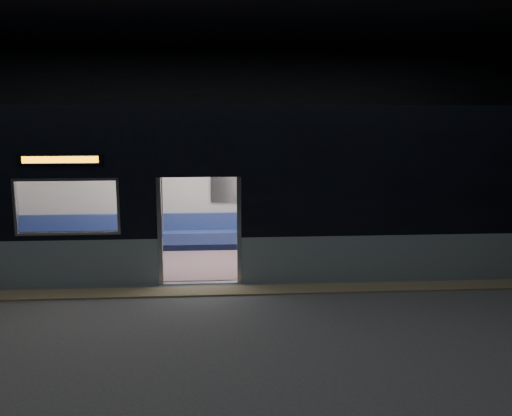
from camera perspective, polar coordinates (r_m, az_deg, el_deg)
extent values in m
cube|color=#47494C|center=(9.49, -6.04, -9.92)|extent=(24.00, 14.00, 0.01)
cube|color=black|center=(15.91, -5.34, 7.45)|extent=(24.00, 0.04, 5.00)
cube|color=black|center=(2.10, -14.03, -10.97)|extent=(24.00, 0.04, 5.00)
cube|color=#8C7F59|center=(10.00, -5.93, -8.73)|extent=(22.80, 0.50, 0.03)
cube|color=#84979E|center=(11.28, 19.66, -4.78)|extent=(8.30, 0.12, 0.90)
cube|color=black|center=(10.99, 20.16, 3.31)|extent=(8.30, 0.12, 2.30)
cube|color=black|center=(9.99, -6.11, 6.56)|extent=(1.40, 0.12, 1.15)
cube|color=#B7BABC|center=(10.27, -10.08, -2.47)|extent=(0.08, 0.14, 2.05)
cube|color=#B7BABC|center=(10.21, -1.79, -2.38)|extent=(0.08, 0.14, 2.05)
cube|color=black|center=(10.31, -19.89, 4.82)|extent=(1.50, 0.04, 0.18)
cube|color=#FF8900|center=(10.30, -19.90, 4.82)|extent=(1.34, 0.03, 0.12)
cube|color=beige|center=(12.95, -5.58, 2.84)|extent=(18.00, 0.12, 3.20)
cube|color=black|center=(11.41, -5.92, 10.28)|extent=(18.00, 3.00, 0.15)
cube|color=gray|center=(11.86, -5.63, -5.65)|extent=(17.76, 2.76, 0.04)
cube|color=beige|center=(11.44, -5.83, 5.64)|extent=(17.76, 2.76, 0.10)
cube|color=navy|center=(12.88, -5.51, -3.33)|extent=(11.00, 0.48, 0.41)
cube|color=navy|center=(12.98, -5.52, -1.40)|extent=(11.00, 0.10, 0.40)
cube|color=#6C4F53|center=(11.35, -22.79, -5.96)|extent=(4.40, 0.48, 0.41)
cube|color=#6C4F53|center=(11.13, 11.51, -5.66)|extent=(4.40, 0.48, 0.41)
cylinder|color=silver|center=(10.56, -11.06, -1.34)|extent=(0.04, 0.04, 2.26)
cylinder|color=silver|center=(12.77, -9.84, 0.68)|extent=(0.04, 0.04, 2.26)
cylinder|color=silver|center=(10.50, -0.71, -1.22)|extent=(0.04, 0.04, 2.26)
cylinder|color=silver|center=(12.72, -1.30, 0.79)|extent=(0.04, 0.04, 2.26)
cylinder|color=silver|center=(12.56, -5.65, 4.21)|extent=(11.00, 0.03, 0.03)
cube|color=black|center=(12.76, 5.56, -2.14)|extent=(0.18, 0.49, 0.17)
cube|color=black|center=(12.80, 6.53, -2.12)|extent=(0.18, 0.49, 0.17)
cylinder|color=black|center=(12.61, 5.71, -3.59)|extent=(0.12, 0.12, 0.43)
cylinder|color=black|center=(12.64, 6.69, -3.57)|extent=(0.12, 0.12, 0.43)
cube|color=#D1688F|center=(12.97, 5.89, -1.85)|extent=(0.42, 0.23, 0.21)
cylinder|color=#D1688F|center=(12.93, 5.90, -0.23)|extent=(0.45, 0.45, 0.54)
sphere|color=tan|center=(12.84, 5.94, 1.45)|extent=(0.22, 0.22, 0.22)
sphere|color=black|center=(12.88, 5.92, 1.66)|extent=(0.23, 0.23, 0.23)
cube|color=black|center=(12.66, 5.98, -1.49)|extent=(0.39, 0.36, 0.16)
cube|color=white|center=(12.89, -2.58, 2.14)|extent=(0.91, 0.03, 0.59)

